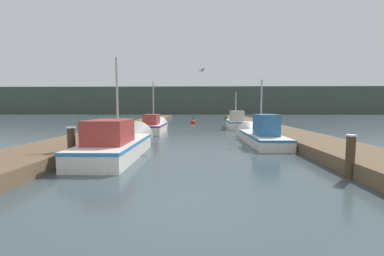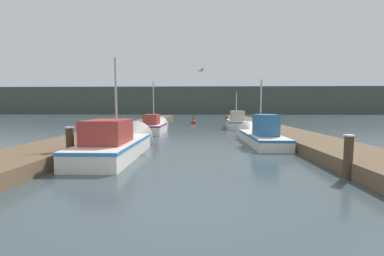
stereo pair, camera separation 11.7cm
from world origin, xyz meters
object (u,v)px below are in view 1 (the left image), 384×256
object	(u,v)px
mooring_piling_1	(350,156)
channel_buoy	(193,122)
fishing_boat_2	(154,126)
mooring_piling_2	(72,146)
fishing_boat_0	(121,143)
seagull_lead	(201,70)
fishing_boat_3	(235,122)
fishing_boat_1	(259,135)
mooring_piling_0	(273,128)

from	to	relation	value
mooring_piling_1	channel_buoy	distance (m)	21.45
fishing_boat_2	mooring_piling_1	bearing A→B (deg)	-58.98
mooring_piling_2	fishing_boat_0	bearing A→B (deg)	60.50
fishing_boat_2	mooring_piling_2	xyz separation A→B (m)	(-0.87, -10.60, 0.19)
channel_buoy	seagull_lead	world-z (taller)	seagull_lead
fishing_boat_3	mooring_piling_1	xyz separation A→B (m)	(0.81, -15.84, 0.09)
fishing_boat_1	fishing_boat_0	bearing A→B (deg)	-152.05
fishing_boat_1	channel_buoy	size ratio (longest dim) A/B	5.76
fishing_boat_2	fishing_boat_3	bearing A→B (deg)	30.38
fishing_boat_1	seagull_lead	xyz separation A→B (m)	(-3.07, -1.29, 3.17)
mooring_piling_1	seagull_lead	world-z (taller)	seagull_lead
mooring_piling_0	mooring_piling_2	size ratio (longest dim) A/B	1.16
fishing_boat_2	mooring_piling_1	world-z (taller)	fishing_boat_2
fishing_boat_2	mooring_piling_0	bearing A→B (deg)	-31.72
fishing_boat_1	seagull_lead	world-z (taller)	seagull_lead
mooring_piling_2	channel_buoy	bearing A→B (deg)	79.83
fishing_boat_1	mooring_piling_0	bearing A→B (deg)	38.79
fishing_boat_2	channel_buoy	xyz separation A→B (m)	(2.64, 8.95, -0.28)
fishing_boat_0	mooring_piling_1	distance (m)	7.83
mooring_piling_2	mooring_piling_1	bearing A→B (deg)	-9.58
mooring_piling_1	mooring_piling_2	distance (m)	8.29
mooring_piling_2	channel_buoy	world-z (taller)	mooring_piling_2
fishing_boat_1	mooring_piling_1	distance (m)	6.75
fishing_boat_3	mooring_piling_0	xyz separation A→B (m)	(0.90, -8.37, 0.22)
mooring_piling_1	mooring_piling_2	size ratio (longest dim) A/B	0.94
fishing_boat_1	mooring_piling_1	world-z (taller)	fishing_boat_1
fishing_boat_1	mooring_piling_0	distance (m)	1.24
mooring_piling_0	seagull_lead	size ratio (longest dim) A/B	2.60
fishing_boat_0	mooring_piling_2	bearing A→B (deg)	-120.12
fishing_boat_1	channel_buoy	distance (m)	14.75
fishing_boat_0	mooring_piling_0	size ratio (longest dim) A/B	4.22
fishing_boat_2	seagull_lead	size ratio (longest dim) A/B	9.14
fishing_boat_2	channel_buoy	bearing A→B (deg)	73.24
fishing_boat_1	fishing_boat_2	distance (m)	8.36
fishing_boat_0	fishing_boat_1	size ratio (longest dim) A/B	1.01
fishing_boat_3	seagull_lead	xyz separation A→B (m)	(-3.10, -10.44, 3.09)
fishing_boat_2	mooring_piling_2	distance (m)	10.63
fishing_boat_2	seagull_lead	xyz separation A→B (m)	(3.40, -6.57, 3.15)
fishing_boat_0	seagull_lead	bearing A→B (deg)	33.40
fishing_boat_1	seagull_lead	distance (m)	4.60
fishing_boat_0	fishing_boat_3	distance (m)	14.11
mooring_piling_0	mooring_piling_1	xyz separation A→B (m)	(-0.10, -7.47, -0.13)
fishing_boat_3	mooring_piling_0	size ratio (longest dim) A/B	3.74
mooring_piling_0	fishing_boat_3	bearing A→B (deg)	96.16
fishing_boat_0	fishing_boat_2	distance (m)	8.75
mooring_piling_1	channel_buoy	xyz separation A→B (m)	(-4.67, 20.93, -0.43)
mooring_piling_0	channel_buoy	distance (m)	14.30
fishing_boat_0	mooring_piling_0	bearing A→B (deg)	29.77
fishing_boat_0	channel_buoy	distance (m)	17.88
fishing_boat_3	channel_buoy	bearing A→B (deg)	129.37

